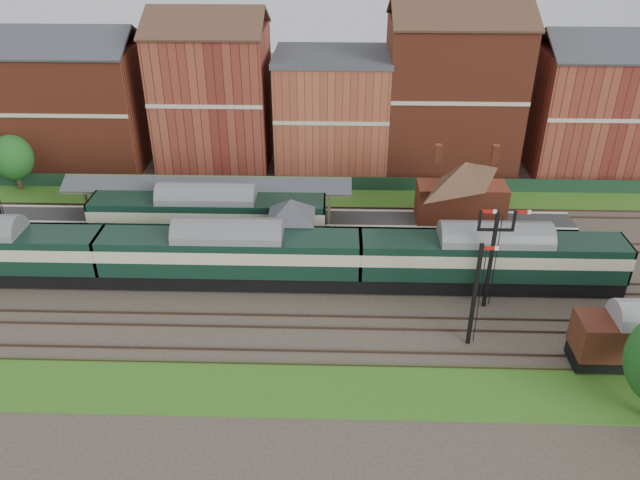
{
  "coord_description": "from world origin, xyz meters",
  "views": [
    {
      "loc": [
        0.64,
        -41.67,
        27.85
      ],
      "look_at": [
        -0.62,
        2.0,
        3.0
      ],
      "focal_mm": 35.0,
      "sensor_mm": 36.0,
      "label": 1
    }
  ],
  "objects_px": {
    "dmu_train": "(230,254)",
    "signal_box": "(292,230)",
    "semaphore_bracket": "(492,254)",
    "platform_railcar": "(209,216)",
    "goods_van_a": "(625,338)"
  },
  "relations": [
    {
      "from": "semaphore_bracket",
      "to": "platform_railcar",
      "type": "height_order",
      "value": "semaphore_bracket"
    },
    {
      "from": "platform_railcar",
      "to": "goods_van_a",
      "type": "relative_size",
      "value": 3.18
    },
    {
      "from": "platform_railcar",
      "to": "signal_box",
      "type": "bearing_deg",
      "value": -23.41
    },
    {
      "from": "signal_box",
      "to": "platform_railcar",
      "type": "relative_size",
      "value": 0.29
    },
    {
      "from": "dmu_train",
      "to": "signal_box",
      "type": "bearing_deg",
      "value": 35.03
    },
    {
      "from": "semaphore_bracket",
      "to": "goods_van_a",
      "type": "relative_size",
      "value": 1.27
    },
    {
      "from": "semaphore_bracket",
      "to": "platform_railcar",
      "type": "bearing_deg",
      "value": 158.24
    },
    {
      "from": "platform_railcar",
      "to": "semaphore_bracket",
      "type": "bearing_deg",
      "value": -21.76
    },
    {
      "from": "signal_box",
      "to": "dmu_train",
      "type": "xyz_separation_m",
      "value": [
        -4.64,
        -3.25,
        -0.46
      ]
    },
    {
      "from": "signal_box",
      "to": "platform_railcar",
      "type": "height_order",
      "value": "signal_box"
    },
    {
      "from": "signal_box",
      "to": "semaphore_bracket",
      "type": "xyz_separation_m",
      "value": [
        15.04,
        -5.75,
        1.44
      ]
    },
    {
      "from": "semaphore_bracket",
      "to": "signal_box",
      "type": "bearing_deg",
      "value": 159.08
    },
    {
      "from": "signal_box",
      "to": "semaphore_bracket",
      "type": "relative_size",
      "value": 0.73
    },
    {
      "from": "semaphore_bracket",
      "to": "platform_railcar",
      "type": "distance_m",
      "value": 24.35
    },
    {
      "from": "signal_box",
      "to": "platform_railcar",
      "type": "bearing_deg",
      "value": 156.59
    }
  ]
}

